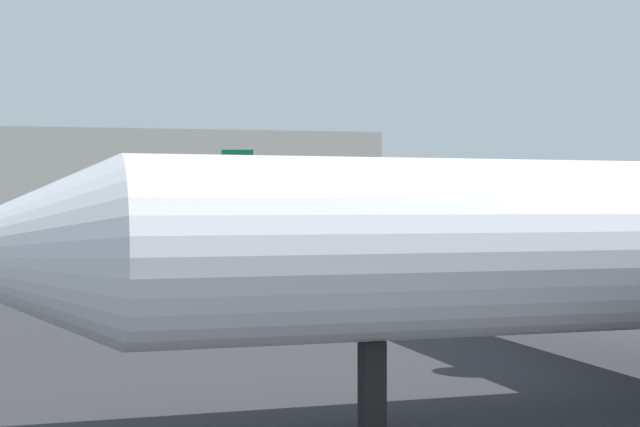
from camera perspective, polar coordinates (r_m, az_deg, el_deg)
name	(u,v)px	position (r m, az deg, el deg)	size (l,w,h in m)	color
airplane_far_left	(365,231)	(68.05, 2.77, -1.07)	(26.29, 20.26, 9.14)	white
terminal_building	(122,189)	(118.76, -12.12, 1.47)	(62.64, 18.38, 13.96)	beige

